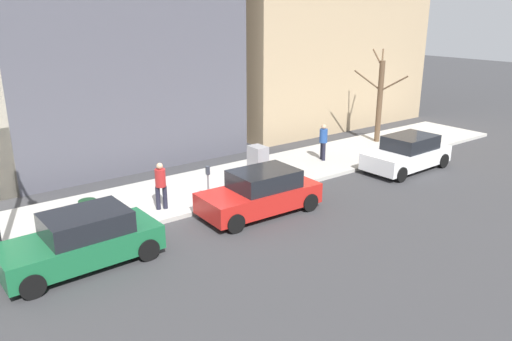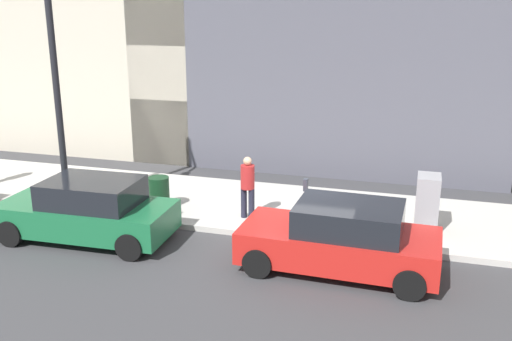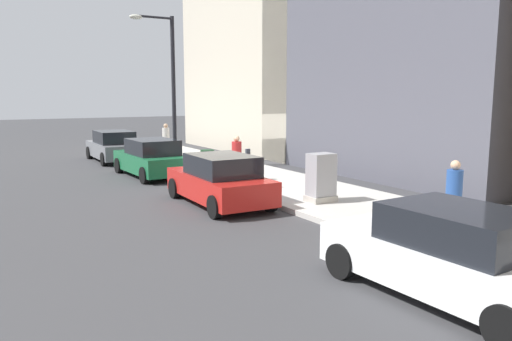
# 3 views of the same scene
# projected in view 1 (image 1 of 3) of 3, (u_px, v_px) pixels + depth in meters

# --- Properties ---
(ground_plane) EXTENTS (120.00, 120.00, 0.00)m
(ground_plane) POSITION_uv_depth(u_px,v_px,m) (213.00, 211.00, 17.51)
(ground_plane) COLOR #38383A
(sidewalk) EXTENTS (4.00, 36.00, 0.15)m
(sidewalk) POSITION_uv_depth(u_px,v_px,m) (185.00, 193.00, 19.01)
(sidewalk) COLOR #B2AFA8
(sidewalk) RESTS_ON ground
(parked_car_white) EXTENTS (2.04, 4.26, 1.52)m
(parked_car_white) POSITION_uv_depth(u_px,v_px,m) (407.00, 153.00, 21.81)
(parked_car_white) COLOR white
(parked_car_white) RESTS_ON ground
(parked_car_red) EXTENTS (2.01, 4.24, 1.52)m
(parked_car_red) POSITION_uv_depth(u_px,v_px,m) (261.00, 193.00, 17.11)
(parked_car_red) COLOR red
(parked_car_red) RESTS_ON ground
(parked_car_green) EXTENTS (2.04, 4.26, 1.52)m
(parked_car_green) POSITION_uv_depth(u_px,v_px,m) (83.00, 240.00, 13.59)
(parked_car_green) COLOR #196038
(parked_car_green) RESTS_ON ground
(parking_meter) EXTENTS (0.14, 0.10, 1.35)m
(parking_meter) POSITION_uv_depth(u_px,v_px,m) (208.00, 180.00, 17.61)
(parking_meter) COLOR slate
(parking_meter) RESTS_ON sidewalk
(utility_box) EXTENTS (0.83, 0.61, 1.43)m
(utility_box) POSITION_uv_depth(u_px,v_px,m) (258.00, 164.00, 19.93)
(utility_box) COLOR #A8A399
(utility_box) RESTS_ON sidewalk
(bare_tree) EXTENTS (2.16, 1.93, 4.70)m
(bare_tree) POSITION_uv_depth(u_px,v_px,m) (380.00, 99.00, 25.48)
(bare_tree) COLOR brown
(bare_tree) RESTS_ON sidewalk
(trash_bin) EXTENTS (0.56, 0.56, 0.90)m
(trash_bin) POSITION_uv_depth(u_px,v_px,m) (89.00, 214.00, 15.71)
(trash_bin) COLOR #14381E
(trash_bin) RESTS_ON sidewalk
(pedestrian_near_meter) EXTENTS (0.38, 0.36, 1.66)m
(pedestrian_near_meter) POSITION_uv_depth(u_px,v_px,m) (323.00, 140.00, 22.66)
(pedestrian_near_meter) COLOR #1E1E2D
(pedestrian_near_meter) RESTS_ON sidewalk
(pedestrian_midblock) EXTENTS (0.36, 0.39, 1.66)m
(pedestrian_midblock) POSITION_uv_depth(u_px,v_px,m) (161.00, 183.00, 17.00)
(pedestrian_midblock) COLOR #1E1E2D
(pedestrian_midblock) RESTS_ON sidewalk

